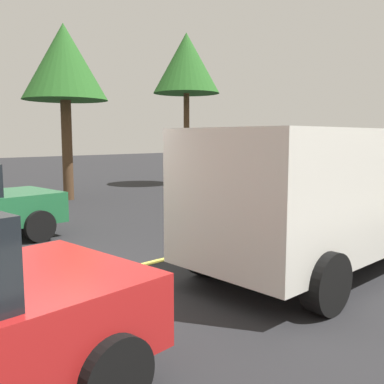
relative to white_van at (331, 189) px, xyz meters
The scene contains 6 objects.
ground_plane 4.68m from the white_van, 151.84° to the left, with size 80.00×80.00×0.00m, color #262628.
lane_marking_centre 2.66m from the white_van, 114.59° to the left, with size 28.00×0.16×0.01m, color #E0D14C.
white_van is the anchor object (origin of this frame).
car_black_behind_van 9.09m from the white_van, 30.08° to the left, with size 4.39×2.12×1.60m.
tree_left_verge 10.47m from the white_van, 85.90° to the left, with size 2.75×2.75×5.73m.
tree_right_verge 12.94m from the white_van, 57.73° to the left, with size 2.82×2.82×6.44m.
Camera 1 is at (-2.43, -5.61, 2.08)m, focal length 41.10 mm.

